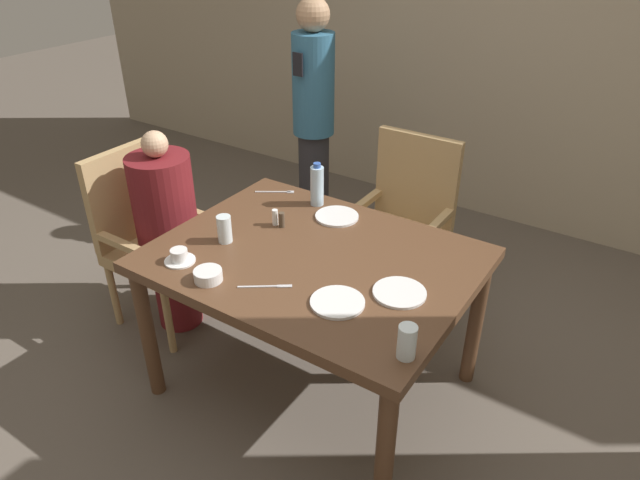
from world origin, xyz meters
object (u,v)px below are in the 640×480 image
(diner_in_left_chair, at_px, (168,232))
(plate_dessert_center, at_px, (399,293))
(glass_tall_mid, at_px, (224,229))
(chair_left_side, at_px, (151,232))
(bowl_small, at_px, (208,275))
(standing_host, at_px, (314,117))
(chair_far_side, at_px, (403,218))
(water_bottle, at_px, (317,185))
(glass_tall_near, at_px, (407,342))
(plate_main_right, at_px, (337,216))
(teacup_with_saucer, at_px, (179,257))
(plate_main_left, at_px, (337,302))

(diner_in_left_chair, xyz_separation_m, plate_dessert_center, (1.37, -0.05, 0.18))
(diner_in_left_chair, bearing_deg, glass_tall_mid, -12.96)
(chair_left_side, xyz_separation_m, bowl_small, (0.83, -0.39, 0.25))
(standing_host, bearing_deg, bowl_small, -69.67)
(bowl_small, bearing_deg, chair_far_side, 79.32)
(water_bottle, bearing_deg, plate_dessert_center, -33.66)
(plate_dessert_center, bearing_deg, glass_tall_near, -60.05)
(plate_main_right, distance_m, glass_tall_near, 1.01)
(chair_left_side, distance_m, chair_far_side, 1.41)
(plate_main_right, bearing_deg, bowl_small, -101.40)
(teacup_with_saucer, bearing_deg, plate_main_right, 63.73)
(glass_tall_mid, bearing_deg, water_bottle, 75.40)
(diner_in_left_chair, distance_m, standing_host, 1.32)
(chair_left_side, relative_size, chair_far_side, 1.00)
(chair_left_side, relative_size, teacup_with_saucer, 7.51)
(chair_left_side, height_order, teacup_with_saucer, chair_left_side)
(water_bottle, relative_size, glass_tall_near, 1.77)
(plate_main_right, relative_size, water_bottle, 0.95)
(plate_main_left, bearing_deg, glass_tall_near, -19.50)
(bowl_small, bearing_deg, diner_in_left_chair, 149.92)
(diner_in_left_chair, xyz_separation_m, water_bottle, (0.67, 0.41, 0.28))
(teacup_with_saucer, distance_m, glass_tall_mid, 0.24)
(diner_in_left_chair, relative_size, chair_far_side, 1.15)
(standing_host, distance_m, bowl_small, 1.79)
(diner_in_left_chair, bearing_deg, plate_main_left, -11.23)
(glass_tall_mid, bearing_deg, plate_main_left, -9.84)
(chair_left_side, bearing_deg, plate_main_left, -10.03)
(diner_in_left_chair, height_order, chair_far_side, diner_in_left_chair)
(standing_host, xyz_separation_m, glass_tall_mid, (0.47, -1.41, -0.04))
(plate_main_right, xyz_separation_m, glass_tall_mid, (-0.30, -0.47, 0.06))
(water_bottle, bearing_deg, glass_tall_mid, -104.60)
(standing_host, relative_size, plate_main_left, 7.61)
(chair_far_side, bearing_deg, teacup_with_saucer, -109.30)
(chair_left_side, bearing_deg, water_bottle, 26.96)
(chair_far_side, xyz_separation_m, bowl_small, (-0.25, -1.31, 0.25))
(chair_left_side, distance_m, standing_host, 1.34)
(plate_dessert_center, bearing_deg, plate_main_right, 143.49)
(diner_in_left_chair, xyz_separation_m, bowl_small, (0.68, -0.39, 0.20))
(plate_main_right, bearing_deg, standing_host, 129.40)
(teacup_with_saucer, xyz_separation_m, bowl_small, (0.20, -0.04, 0.00))
(diner_in_left_chair, relative_size, glass_tall_near, 9.02)
(plate_main_right, xyz_separation_m, glass_tall_near, (0.72, -0.71, 0.06))
(standing_host, bearing_deg, glass_tall_near, -47.91)
(plate_main_right, distance_m, water_bottle, 0.20)
(chair_left_side, xyz_separation_m, plate_dessert_center, (1.51, -0.05, 0.23))
(chair_far_side, distance_m, teacup_with_saucer, 1.37)
(plate_dessert_center, xyz_separation_m, bowl_small, (-0.69, -0.34, 0.02))
(plate_main_left, distance_m, glass_tall_mid, 0.68)
(standing_host, relative_size, teacup_with_saucer, 12.18)
(plate_main_left, height_order, glass_tall_near, glass_tall_near)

